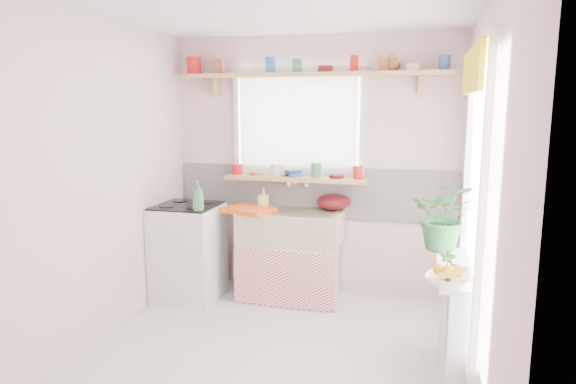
# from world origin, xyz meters

# --- Properties ---
(room) EXTENTS (3.20, 3.20, 3.20)m
(room) POSITION_xyz_m (0.66, 0.86, 1.37)
(room) COLOR white
(room) RESTS_ON ground
(sink_unit) EXTENTS (0.95, 0.65, 1.11)m
(sink_unit) POSITION_xyz_m (-0.15, 1.29, 0.43)
(sink_unit) COLOR white
(sink_unit) RESTS_ON ground
(cooker) EXTENTS (0.58, 0.58, 0.93)m
(cooker) POSITION_xyz_m (-1.10, 1.05, 0.46)
(cooker) COLOR white
(cooker) RESTS_ON ground
(radiator_ledge) EXTENTS (0.22, 0.95, 0.78)m
(radiator_ledge) POSITION_xyz_m (1.30, 0.20, 0.40)
(radiator_ledge) COLOR white
(radiator_ledge) RESTS_ON ground
(windowsill) EXTENTS (1.40, 0.22, 0.04)m
(windowsill) POSITION_xyz_m (-0.15, 1.48, 1.14)
(windowsill) COLOR tan
(windowsill) RESTS_ON room
(pine_shelf) EXTENTS (2.52, 0.24, 0.04)m
(pine_shelf) POSITION_xyz_m (0.00, 1.47, 2.12)
(pine_shelf) COLOR tan
(pine_shelf) RESTS_ON room
(shelf_crockery) EXTENTS (2.47, 0.11, 0.12)m
(shelf_crockery) POSITION_xyz_m (-0.02, 1.47, 2.19)
(shelf_crockery) COLOR red
(shelf_crockery) RESTS_ON pine_shelf
(sill_crockery) EXTENTS (1.35, 0.11, 0.12)m
(sill_crockery) POSITION_xyz_m (-0.17, 1.48, 1.22)
(sill_crockery) COLOR red
(sill_crockery) RESTS_ON windowsill
(dish_tray) EXTENTS (0.52, 0.45, 0.04)m
(dish_tray) POSITION_xyz_m (-0.53, 1.17, 0.87)
(dish_tray) COLOR #FF5E16
(dish_tray) RESTS_ON sink_unit
(colander) EXTENTS (0.42, 0.42, 0.15)m
(colander) POSITION_xyz_m (0.22, 1.50, 0.93)
(colander) COLOR #500D12
(colander) RESTS_ON sink_unit
(jade_plant) EXTENTS (0.51, 0.46, 0.51)m
(jade_plant) POSITION_xyz_m (1.21, 0.60, 1.03)
(jade_plant) COLOR #2C6F33
(jade_plant) RESTS_ON radiator_ledge
(fruit_bowl) EXTENTS (0.32, 0.32, 0.06)m
(fruit_bowl) POSITION_xyz_m (1.21, -0.20, 0.81)
(fruit_bowl) COLOR white
(fruit_bowl) RESTS_ON radiator_ledge
(herb_pot) EXTENTS (0.11, 0.07, 0.20)m
(herb_pot) POSITION_xyz_m (1.21, -0.12, 0.87)
(herb_pot) COLOR #2A6026
(herb_pot) RESTS_ON radiator_ledge
(soap_bottle_sink) EXTENTS (0.12, 0.12, 0.21)m
(soap_bottle_sink) POSITION_xyz_m (-0.43, 1.32, 0.96)
(soap_bottle_sink) COLOR #DBD561
(soap_bottle_sink) RESTS_ON sink_unit
(sill_cup) EXTENTS (0.17, 0.17, 0.10)m
(sill_cup) POSITION_xyz_m (-0.27, 1.52, 1.21)
(sill_cup) COLOR white
(sill_cup) RESTS_ON windowsill
(sill_bowl) EXTENTS (0.23, 0.23, 0.06)m
(sill_bowl) POSITION_xyz_m (-0.20, 1.54, 1.19)
(sill_bowl) COLOR #2E4597
(sill_bowl) RESTS_ON windowsill
(shelf_vase) EXTENTS (0.16, 0.16, 0.16)m
(shelf_vase) POSITION_xyz_m (0.72, 1.53, 2.22)
(shelf_vase) COLOR #AE6935
(shelf_vase) RESTS_ON pine_shelf
(cooker_bottle) EXTENTS (0.12, 0.13, 0.27)m
(cooker_bottle) POSITION_xyz_m (-0.88, 0.83, 1.05)
(cooker_bottle) COLOR #448850
(cooker_bottle) RESTS_ON cooker
(fruit) EXTENTS (0.20, 0.14, 0.10)m
(fruit) POSITION_xyz_m (1.22, -0.19, 0.87)
(fruit) COLOR orange
(fruit) RESTS_ON fruit_bowl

